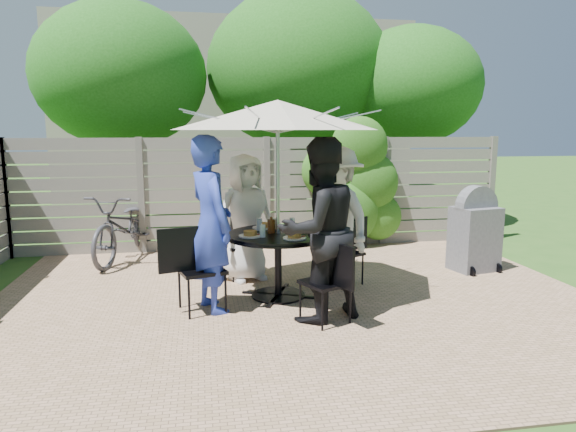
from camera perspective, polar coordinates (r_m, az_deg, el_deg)
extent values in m
plane|color=#2B531A|center=(5.75, 1.52, -10.33)|extent=(60.00, 60.00, 0.00)
cube|color=tan|center=(6.22, 0.63, -8.70)|extent=(7.00, 6.00, 0.02)
cube|color=gray|center=(8.44, -2.36, 2.51)|extent=(8.00, 0.10, 1.85)
ellipsoid|color=#285D15|center=(8.58, 7.09, 2.40)|extent=(1.20, 0.70, 1.80)
cube|color=gray|center=(17.35, -6.21, 11.28)|extent=(10.00, 6.00, 5.00)
ellipsoid|color=#1B5012|center=(10.46, -18.10, 14.64)|extent=(3.20, 3.20, 2.72)
ellipsoid|color=#1B5012|center=(11.07, 1.20, 15.88)|extent=(3.80, 3.80, 3.23)
ellipsoid|color=#1B5012|center=(11.00, 13.59, 13.83)|extent=(2.80, 2.80, 2.38)
cylinder|color=black|center=(5.94, -1.12, -2.06)|extent=(1.54, 1.54, 0.03)
cylinder|color=black|center=(6.03, -1.11, -5.61)|extent=(0.08, 0.08, 0.76)
cylinder|color=black|center=(6.13, -1.10, -8.85)|extent=(0.63, 0.63, 0.04)
cylinder|color=silver|center=(5.88, -1.13, 1.02)|extent=(0.04, 0.04, 2.17)
cone|color=beige|center=(5.82, -1.16, 11.17)|extent=(3.06, 3.06, 0.33)
cube|color=black|center=(6.83, -5.13, -3.28)|extent=(0.53, 0.53, 0.03)
cube|color=black|center=(6.98, -5.76, -1.01)|extent=(0.14, 0.43, 0.45)
imported|color=silver|center=(6.65, -4.72, -0.24)|extent=(0.95, 0.79, 1.66)
cube|color=black|center=(5.60, -9.58, -5.98)|extent=(0.57, 0.57, 0.04)
cube|color=black|center=(5.49, -11.95, -3.70)|extent=(0.45, 0.16, 0.47)
imported|color=#2537A2|center=(5.54, -8.56, -0.97)|extent=(0.68, 0.82, 1.91)
cube|color=black|center=(5.25, 4.17, -7.41)|extent=(0.56, 0.56, 0.03)
cube|color=black|center=(5.03, 5.72, -5.47)|extent=(0.21, 0.39, 0.43)
imported|color=black|center=(5.22, 3.47, -1.65)|extent=(1.12, 1.01, 1.89)
cube|color=black|center=(6.53, 6.13, -4.12)|extent=(0.55, 0.55, 0.03)
cube|color=black|center=(6.62, 7.46, -1.98)|extent=(0.38, 0.21, 0.42)
imported|color=#B2B1AD|center=(6.37, 5.34, -0.20)|extent=(1.03, 1.30, 1.77)
cylinder|color=white|center=(6.24, -2.78, -1.29)|extent=(0.26, 0.26, 0.01)
cylinder|color=#BC8437|center=(6.24, -2.78, -1.00)|extent=(0.15, 0.15, 0.05)
cylinder|color=white|center=(5.77, -4.21, -2.21)|extent=(0.26, 0.26, 0.01)
cylinder|color=#BC8437|center=(5.76, -4.22, -1.90)|extent=(0.15, 0.15, 0.05)
cylinder|color=white|center=(5.63, 0.73, -2.46)|extent=(0.26, 0.26, 0.01)
cylinder|color=#BC8437|center=(5.63, 0.73, -2.14)|extent=(0.15, 0.15, 0.05)
cylinder|color=white|center=(6.12, 1.80, -1.50)|extent=(0.26, 0.26, 0.01)
cylinder|color=#BC8437|center=(6.12, 1.80, -1.21)|extent=(0.15, 0.15, 0.05)
cylinder|color=silver|center=(6.10, -3.20, -0.95)|extent=(0.07, 0.07, 0.14)
cylinder|color=silver|center=(5.71, -2.84, -1.67)|extent=(0.07, 0.07, 0.14)
cylinder|color=silver|center=(5.76, 1.08, -1.56)|extent=(0.07, 0.07, 0.14)
cylinder|color=silver|center=(6.14, 0.48, -0.86)|extent=(0.07, 0.07, 0.14)
cylinder|color=#59280C|center=(5.94, -1.86, -1.13)|extent=(0.09, 0.09, 0.16)
cylinder|color=#C6B293|center=(6.16, -1.35, -0.92)|extent=(0.08, 0.08, 0.12)
imported|color=#333338|center=(8.12, -17.60, -1.13)|extent=(1.24, 2.08, 1.03)
cube|color=slate|center=(7.59, 20.01, -2.46)|extent=(0.67, 0.57, 0.91)
cylinder|color=slate|center=(7.51, 20.21, 0.93)|extent=(0.62, 0.30, 0.60)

